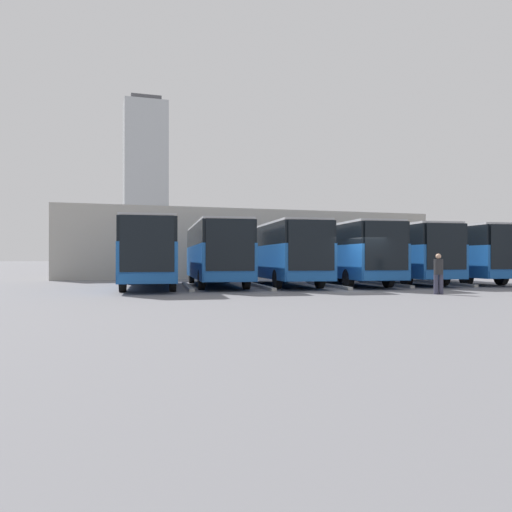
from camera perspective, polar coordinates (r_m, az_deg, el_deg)
The scene contains 15 objects.
ground_plane at distance 24.12m, azimuth 11.51°, elevation -3.86°, with size 600.00×600.00×0.00m, color slate.
bus_0 at distance 33.43m, azimuth 21.20°, elevation 0.39°, with size 3.62×11.11×3.40m.
curb_divider_0 at distance 31.05m, azimuth 20.41°, elevation -2.91°, with size 0.24×6.53×0.15m, color #9E9E99.
bus_1 at distance 31.47m, azimuth 15.66°, elevation 0.43°, with size 3.62×11.11×3.40m.
curb_divider_1 at distance 29.16m, azimuth 14.36°, elevation -3.09°, with size 0.24×6.53×0.15m, color #9E9E99.
bus_2 at distance 29.26m, azimuth 10.03°, elevation 0.47°, with size 3.62×11.11×3.40m.
curb_divider_2 at distance 27.03m, azimuth 8.14°, elevation -3.32°, with size 0.24×6.53×0.15m, color #9E9E99.
bus_3 at distance 28.11m, azimuth 2.98°, elevation 0.50°, with size 3.62×11.11×3.40m.
curb_divider_3 at distance 26.02m, azimuth 0.41°, elevation -3.44°, with size 0.24×6.53×0.15m, color #9E9E99.
bus_4 at distance 27.57m, azimuth -4.61°, elevation 0.52°, with size 3.62×11.11×3.40m.
curb_divider_4 at distance 25.67m, azimuth -7.84°, elevation -3.48°, with size 0.24×6.53×0.15m, color #9E9E99.
bus_5 at distance 26.31m, azimuth -12.14°, elevation 0.56°, with size 3.62×11.11×3.40m.
pedestrian at distance 22.27m, azimuth 20.13°, elevation -1.78°, with size 0.48×0.48×1.71m.
station_building at distance 43.22m, azimuth -1.77°, elevation 1.28°, with size 29.88×13.50×5.32m.
office_tower at distance 225.07m, azimuth -12.56°, elevation 8.29°, with size 18.20×18.20×71.40m.
Camera 1 is at (11.63, 21.08, 1.50)m, focal length 35.00 mm.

